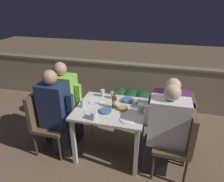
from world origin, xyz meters
TOP-DOWN VIEW (x-y plane):
  - ground_plane at (0.00, 0.00)m, footprint 16.00×16.00m
  - parapet_wall at (0.00, 1.56)m, footprint 9.00×0.18m
  - dining_table at (0.00, 0.00)m, footprint 0.93×0.80m
  - planter_hedge at (0.12, 0.94)m, footprint 0.76×0.47m
  - chair_left_near at (-0.93, -0.17)m, footprint 0.44×0.44m
  - person_navy_jumper at (-0.72, -0.17)m, footprint 0.47×0.26m
  - chair_left_far at (-0.95, 0.15)m, footprint 0.44×0.44m
  - person_green_blouse at (-0.75, 0.15)m, footprint 0.48×0.26m
  - chair_right_near at (0.92, -0.17)m, footprint 0.44×0.44m
  - person_white_polo at (0.71, -0.17)m, footprint 0.51×0.26m
  - chair_right_far at (0.94, 0.15)m, footprint 0.44×0.44m
  - person_purple_stripe at (0.73, 0.15)m, footprint 0.51×0.26m
  - beer_bottle at (0.05, 0.01)m, footprint 0.07×0.07m
  - plate_0 at (-0.25, 0.11)m, footprint 0.19×0.19m
  - plate_1 at (0.27, -0.24)m, footprint 0.19×0.19m
  - plate_2 at (-0.21, -0.19)m, footprint 0.18×0.18m
  - bowl_0 at (0.16, -0.01)m, footprint 0.13×0.13m
  - bowl_1 at (0.18, 0.24)m, footprint 0.16×0.16m
  - bowl_2 at (-0.04, -0.12)m, footprint 0.16×0.16m
  - glass_cup_0 at (0.40, -0.02)m, footprint 0.08×0.08m
  - glass_cup_1 at (-0.37, -0.08)m, footprint 0.06×0.06m
  - glass_cup_2 at (0.29, 0.17)m, footprint 0.06×0.06m
  - glass_cup_3 at (-0.04, 0.28)m, footprint 0.07×0.07m
  - glass_cup_4 at (-0.21, 0.30)m, footprint 0.06×0.06m
  - glass_cup_5 at (-0.13, -0.32)m, footprint 0.08×0.08m
  - potted_plant at (-1.37, 0.70)m, footprint 0.33×0.33m

SIDE VIEW (x-z plane):
  - ground_plane at x=0.00m, z-range 0.00..0.00m
  - planter_hedge at x=0.12m, z-range 0.04..0.63m
  - potted_plant at x=-1.37m, z-range 0.08..0.73m
  - parapet_wall at x=0.00m, z-range 0.01..0.90m
  - chair_left_near at x=-0.93m, z-range 0.09..1.01m
  - chair_left_far at x=-0.95m, z-range 0.09..1.01m
  - chair_right_near at x=0.92m, z-range 0.09..1.01m
  - chair_right_far at x=0.94m, z-range 0.09..1.01m
  - person_purple_stripe at x=0.73m, z-range 0.00..1.18m
  - person_white_polo at x=0.71m, z-range 0.00..1.24m
  - dining_table at x=0.00m, z-range 0.27..1.02m
  - person_navy_jumper at x=-0.72m, z-range 0.01..1.28m
  - person_green_blouse at x=-0.75m, z-range 0.01..1.28m
  - plate_0 at x=-0.25m, z-range 0.75..0.76m
  - plate_1 at x=0.27m, z-range 0.75..0.76m
  - plate_2 at x=-0.21m, z-range 0.75..0.76m
  - bowl_2 at x=-0.04m, z-range 0.75..0.78m
  - bowl_0 at x=0.16m, z-range 0.75..0.79m
  - bowl_1 at x=0.18m, z-range 0.75..0.79m
  - glass_cup_2 at x=0.29m, z-range 0.75..0.84m
  - glass_cup_3 at x=-0.04m, z-range 0.75..0.85m
  - glass_cup_5 at x=-0.13m, z-range 0.75..0.85m
  - glass_cup_4 at x=-0.21m, z-range 0.75..0.85m
  - glass_cup_0 at x=0.40m, z-range 0.75..0.86m
  - glass_cup_1 at x=-0.37m, z-range 0.75..0.86m
  - beer_bottle at x=0.05m, z-range 0.72..0.98m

